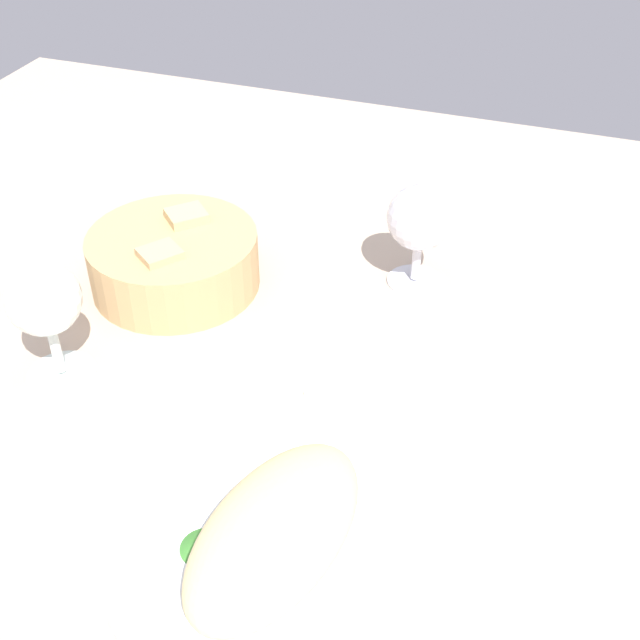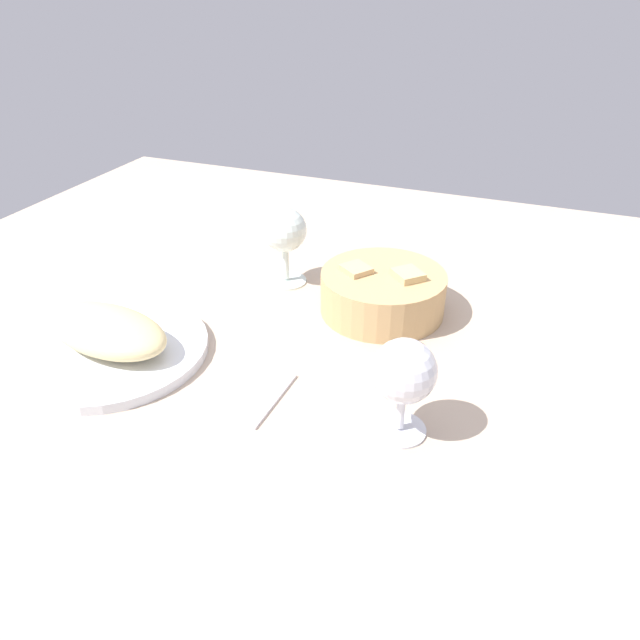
% 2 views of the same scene
% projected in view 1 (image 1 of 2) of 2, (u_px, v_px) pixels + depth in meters
% --- Properties ---
extents(ground_plane, '(1.40, 1.40, 0.02)m').
position_uv_depth(ground_plane, '(236.00, 399.00, 0.80)').
color(ground_plane, '#B8A28D').
extents(plate, '(0.26, 0.26, 0.01)m').
position_uv_depth(plate, '(277.00, 557.00, 0.64)').
color(plate, silver).
rests_on(plate, ground_plane).
extents(omelette, '(0.20, 0.13, 0.05)m').
position_uv_depth(omelette, '(275.00, 532.00, 0.62)').
color(omelette, beige).
rests_on(omelette, plate).
extents(lettuce_garnish, '(0.04, 0.04, 0.01)m').
position_uv_depth(lettuce_garnish, '(203.00, 543.00, 0.63)').
color(lettuce_garnish, '#3D8331').
rests_on(lettuce_garnish, plate).
extents(bread_basket, '(0.19, 0.19, 0.07)m').
position_uv_depth(bread_basket, '(174.00, 260.00, 0.92)').
color(bread_basket, tan).
rests_on(bread_basket, ground_plane).
extents(wine_glass_near, '(0.07, 0.07, 0.12)m').
position_uv_depth(wine_glass_near, '(420.00, 222.00, 0.89)').
color(wine_glass_near, silver).
rests_on(wine_glass_near, ground_plane).
extents(wine_glass_far, '(0.07, 0.07, 0.13)m').
position_uv_depth(wine_glass_far, '(45.00, 305.00, 0.76)').
color(wine_glass_far, silver).
rests_on(wine_glass_far, ground_plane).
extents(folded_napkin, '(0.07, 0.11, 0.01)m').
position_uv_depth(folded_napkin, '(371.00, 383.00, 0.80)').
color(folded_napkin, white).
rests_on(folded_napkin, ground_plane).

